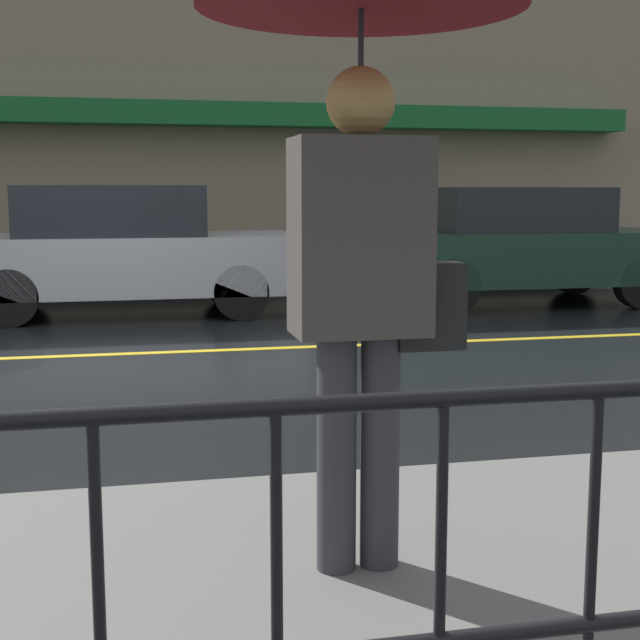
{
  "coord_description": "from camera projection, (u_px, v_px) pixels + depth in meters",
  "views": [
    {
      "loc": [
        0.23,
        -7.97,
        1.43
      ],
      "look_at": [
        1.56,
        -1.96,
        0.54
      ],
      "focal_mm": 50.0,
      "sensor_mm": 36.0,
      "label": 1
    }
  ],
  "objects": [
    {
      "name": "ground_plane",
      "position": [
        101.0,
        355.0,
        7.86
      ],
      "size": [
        80.0,
        80.0,
        0.0
      ],
      "primitive_type": "plane",
      "color": "black"
    },
    {
      "name": "sidewalk_far",
      "position": [
        109.0,
        288.0,
        12.76
      ],
      "size": [
        28.0,
        2.18,
        0.11
      ],
      "color": "slate",
      "rests_on": "ground_plane"
    },
    {
      "name": "lane_marking",
      "position": [
        101.0,
        355.0,
        7.86
      ],
      "size": [
        25.2,
        0.12,
        0.01
      ],
      "color": "gold",
      "rests_on": "ground_plane"
    },
    {
      "name": "building_storefront",
      "position": [
        103.0,
        76.0,
        13.49
      ],
      "size": [
        28.0,
        0.85,
        6.41
      ],
      "color": "gray",
      "rests_on": "ground_plane"
    },
    {
      "name": "railing_foreground",
      "position": [
        4.0,
        600.0,
        1.61
      ],
      "size": [
        12.0,
        0.04,
        0.94
      ],
      "color": "black",
      "rests_on": "sidewalk_near"
    },
    {
      "name": "pedestrian",
      "position": [
        362.0,
        73.0,
        2.92
      ],
      "size": [
        1.08,
        1.08,
        2.15
      ],
      "color": "#333338",
      "rests_on": "sidewalk_near"
    },
    {
      "name": "car_silver",
      "position": [
        123.0,
        250.0,
        10.4
      ],
      "size": [
        3.99,
        1.73,
        1.5
      ],
      "color": "#B2B5BA",
      "rests_on": "ground_plane"
    },
    {
      "name": "car_dark_green",
      "position": [
        516.0,
        244.0,
        11.45
      ],
      "size": [
        4.0,
        1.92,
        1.48
      ],
      "color": "#193828",
      "rests_on": "ground_plane"
    }
  ]
}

